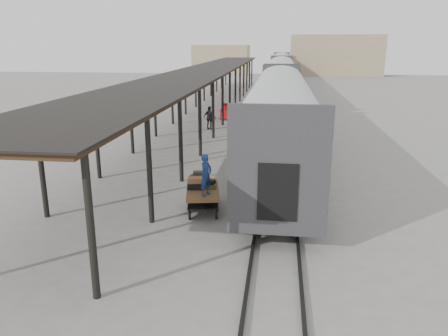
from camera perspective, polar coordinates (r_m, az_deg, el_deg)
ground at (r=17.91m, az=-3.42°, el=-4.79°), size 160.00×160.00×0.00m
train at (r=50.37m, az=7.46°, el=11.69°), size 3.45×76.01×4.01m
canopy at (r=41.04m, az=-1.98°, el=12.71°), size 4.90×64.30×4.15m
rails at (r=50.83m, az=7.36°, el=8.75°), size 1.54×150.00×0.12m
building_far at (r=95.09m, az=14.27°, el=14.09°), size 18.00×10.00×8.00m
building_left at (r=99.38m, az=-0.33°, el=14.05°), size 12.00×8.00×6.00m
baggage_cart at (r=17.11m, az=-2.79°, el=-3.47°), size 1.66×2.58×0.86m
suitcase_stack at (r=17.30m, az=-3.16°, el=-1.80°), size 1.24×1.17×0.58m
luggage_tug at (r=37.95m, az=0.45°, el=7.27°), size 1.09×1.58×1.30m
porter at (r=16.15m, az=-2.36°, el=-0.92°), size 0.58×0.68×1.58m
pedestrian at (r=33.35m, az=-1.88°, el=6.55°), size 1.11×0.67×1.77m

